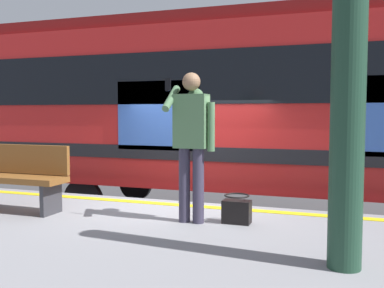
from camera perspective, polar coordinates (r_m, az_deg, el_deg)
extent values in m
plane|color=#3D3D3F|center=(7.10, -1.55, -14.84)|extent=(24.82, 24.82, 0.00)
cube|color=gray|center=(5.21, -9.89, -16.53)|extent=(14.92, 4.05, 0.95)
cube|color=yellow|center=(6.57, -2.51, -7.75)|extent=(14.62, 0.16, 0.01)
cube|color=slate|center=(8.48, 2.27, -11.10)|extent=(19.39, 0.08, 0.16)
cube|color=slate|center=(9.82, 4.76, -9.00)|extent=(19.39, 0.08, 0.16)
cube|color=red|center=(8.61, 11.97, 4.58)|extent=(11.53, 2.84, 2.88)
cube|color=maroon|center=(8.77, 12.12, 14.81)|extent=(11.29, 2.61, 0.24)
cube|color=black|center=(7.22, 10.55, 8.71)|extent=(10.95, 0.03, 0.90)
cube|color=black|center=(7.23, 10.41, -1.57)|extent=(10.95, 0.03, 0.24)
cube|color=#3359B2|center=(7.76, -4.43, 3.65)|extent=(1.54, 0.02, 1.21)
cylinder|color=black|center=(9.02, -13.75, -7.03)|extent=(0.84, 0.12, 0.84)
cylinder|color=black|center=(10.96, -7.25, -4.97)|extent=(0.84, 0.12, 0.84)
cylinder|color=#383347|center=(5.43, 0.81, -5.37)|extent=(0.14, 0.14, 0.92)
cylinder|color=#383347|center=(5.49, -0.97, -5.27)|extent=(0.14, 0.14, 0.92)
cube|color=#4C724C|center=(5.39, -0.09, 2.94)|extent=(0.40, 0.24, 0.65)
sphere|color=#4C724C|center=(5.54, 0.47, 6.14)|extent=(0.20, 0.20, 0.20)
sphere|color=#997051|center=(5.40, -0.09, 8.00)|extent=(0.22, 0.22, 0.22)
cylinder|color=#4C724C|center=(5.31, 2.46, 2.22)|extent=(0.09, 0.09, 0.59)
cylinder|color=#4C724C|center=(5.40, -2.68, 5.87)|extent=(0.09, 0.42, 0.33)
cube|color=black|center=(5.31, -3.10, 7.62)|extent=(0.07, 0.02, 0.15)
cube|color=black|center=(5.51, 5.75, -8.64)|extent=(0.34, 0.20, 0.28)
torus|color=black|center=(5.47, 5.77, -6.60)|extent=(0.31, 0.31, 0.02)
cylinder|color=#1E3F2D|center=(4.01, 19.43, 7.71)|extent=(0.29, 0.29, 3.25)
cube|color=brown|center=(6.54, -21.81, -4.14)|extent=(1.48, 0.44, 0.08)
cube|color=brown|center=(6.65, -20.80, -1.81)|extent=(1.48, 0.06, 0.40)
cube|color=#333338|center=(6.21, -17.62, -6.57)|extent=(0.06, 0.40, 0.45)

